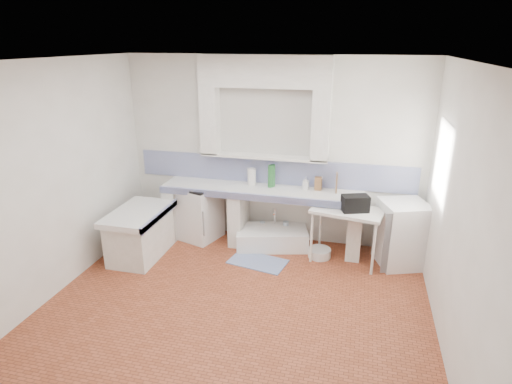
% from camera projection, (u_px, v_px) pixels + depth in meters
% --- Properties ---
extents(floor, '(4.50, 4.50, 0.00)m').
position_uv_depth(floor, '(236.00, 307.00, 5.05)').
color(floor, '#99472B').
rests_on(floor, ground).
extents(ceiling, '(4.50, 4.50, 0.00)m').
position_uv_depth(ceiling, '(231.00, 60.00, 4.10)').
color(ceiling, white).
rests_on(ceiling, ground).
extents(wall_back, '(4.50, 0.00, 4.50)m').
position_uv_depth(wall_back, '(272.00, 152.00, 6.40)').
color(wall_back, white).
rests_on(wall_back, ground).
extents(wall_front, '(4.50, 0.00, 4.50)m').
position_uv_depth(wall_front, '(144.00, 300.00, 2.75)').
color(wall_front, white).
rests_on(wall_front, ground).
extents(wall_left, '(0.00, 4.50, 4.50)m').
position_uv_depth(wall_left, '(54.00, 180.00, 5.09)').
color(wall_left, white).
rests_on(wall_left, ground).
extents(wall_right, '(0.00, 4.50, 4.50)m').
position_uv_depth(wall_right, '(459.00, 216.00, 4.06)').
color(wall_right, white).
rests_on(wall_right, ground).
extents(alcove_mass, '(1.90, 0.25, 0.45)m').
position_uv_depth(alcove_mass, '(264.00, 71.00, 5.91)').
color(alcove_mass, white).
rests_on(alcove_mass, ground).
extents(window_frame, '(0.35, 0.86, 1.06)m').
position_uv_depth(window_frame, '(458.00, 164.00, 5.05)').
color(window_frame, '#371F11').
rests_on(window_frame, ground).
extents(lace_valance, '(0.01, 0.84, 0.24)m').
position_uv_depth(lace_valance, '(450.00, 131.00, 4.95)').
color(lace_valance, white).
rests_on(lace_valance, ground).
extents(counter_slab, '(3.00, 0.60, 0.08)m').
position_uv_depth(counter_slab, '(261.00, 191.00, 6.33)').
color(counter_slab, white).
rests_on(counter_slab, ground).
extents(counter_lip, '(3.00, 0.04, 0.10)m').
position_uv_depth(counter_lip, '(256.00, 198.00, 6.08)').
color(counter_lip, navy).
rests_on(counter_lip, ground).
extents(counter_pier_left, '(0.20, 0.55, 0.82)m').
position_uv_depth(counter_pier_left, '(176.00, 211.00, 6.80)').
color(counter_pier_left, white).
rests_on(counter_pier_left, ground).
extents(counter_pier_mid, '(0.20, 0.55, 0.82)m').
position_uv_depth(counter_pier_mid, '(239.00, 217.00, 6.56)').
color(counter_pier_mid, white).
rests_on(counter_pier_mid, ground).
extents(counter_pier_right, '(0.20, 0.55, 0.82)m').
position_uv_depth(counter_pier_right, '(354.00, 228.00, 6.16)').
color(counter_pier_right, white).
rests_on(counter_pier_right, ground).
extents(peninsula_top, '(0.70, 1.10, 0.08)m').
position_uv_depth(peninsula_top, '(138.00, 214.00, 6.03)').
color(peninsula_top, white).
rests_on(peninsula_top, ground).
extents(peninsula_base, '(0.60, 1.00, 0.62)m').
position_uv_depth(peninsula_base, '(141.00, 236.00, 6.15)').
color(peninsula_base, white).
rests_on(peninsula_base, ground).
extents(peninsula_lip, '(0.04, 1.10, 0.10)m').
position_uv_depth(peninsula_lip, '(160.00, 216.00, 5.96)').
color(peninsula_lip, navy).
rests_on(peninsula_lip, ground).
extents(backsplash, '(4.27, 0.03, 0.40)m').
position_uv_depth(backsplash, '(272.00, 171.00, 6.49)').
color(backsplash, navy).
rests_on(backsplash, ground).
extents(stove, '(0.74, 0.73, 0.84)m').
position_uv_depth(stove, '(199.00, 212.00, 6.70)').
color(stove, white).
rests_on(stove, ground).
extents(sink, '(1.17, 0.83, 0.25)m').
position_uv_depth(sink, '(272.00, 238.00, 6.49)').
color(sink, white).
rests_on(sink, ground).
extents(side_table, '(1.04, 0.70, 0.04)m').
position_uv_depth(side_table, '(345.00, 236.00, 5.96)').
color(side_table, white).
rests_on(side_table, ground).
extents(fridge, '(0.76, 0.76, 0.91)m').
position_uv_depth(fridge, '(402.00, 234.00, 5.88)').
color(fridge, white).
rests_on(fridge, ground).
extents(bucket_red, '(0.32, 0.32, 0.26)m').
position_uv_depth(bucket_red, '(254.00, 238.00, 6.49)').
color(bucket_red, '#C72E02').
rests_on(bucket_red, ground).
extents(bucket_orange, '(0.31, 0.31, 0.24)m').
position_uv_depth(bucket_orange, '(273.00, 242.00, 6.39)').
color(bucket_orange, orange).
rests_on(bucket_orange, ground).
extents(bucket_blue, '(0.38, 0.38, 0.27)m').
position_uv_depth(bucket_blue, '(296.00, 238.00, 6.49)').
color(bucket_blue, '#0A3EBC').
rests_on(bucket_blue, ground).
extents(basin_white, '(0.37, 0.37, 0.13)m').
position_uv_depth(basin_white, '(320.00, 253.00, 6.18)').
color(basin_white, white).
rests_on(basin_white, ground).
extents(water_bottle_a, '(0.09, 0.09, 0.30)m').
position_uv_depth(water_bottle_a, '(262.00, 230.00, 6.71)').
color(water_bottle_a, silver).
rests_on(water_bottle_a, ground).
extents(water_bottle_b, '(0.11, 0.11, 0.34)m').
position_uv_depth(water_bottle_b, '(286.00, 232.00, 6.62)').
color(water_bottle_b, silver).
rests_on(water_bottle_b, ground).
extents(black_bag, '(0.40, 0.31, 0.22)m').
position_uv_depth(black_bag, '(355.00, 203.00, 5.73)').
color(black_bag, black).
rests_on(black_bag, side_table).
extents(green_bottle_a, '(0.10, 0.10, 0.34)m').
position_uv_depth(green_bottle_a, '(270.00, 176.00, 6.33)').
color(green_bottle_a, '#25652D').
rests_on(green_bottle_a, counter_slab).
extents(green_bottle_b, '(0.09, 0.09, 0.34)m').
position_uv_depth(green_bottle_b, '(273.00, 176.00, 6.36)').
color(green_bottle_b, '#25652D').
rests_on(green_bottle_b, counter_slab).
extents(knife_block, '(0.11, 0.09, 0.20)m').
position_uv_depth(knife_block, '(318.00, 184.00, 6.23)').
color(knife_block, olive).
rests_on(knife_block, counter_slab).
extents(cutting_board, '(0.03, 0.20, 0.27)m').
position_uv_depth(cutting_board, '(337.00, 183.00, 6.16)').
color(cutting_board, olive).
rests_on(cutting_board, counter_slab).
extents(paper_towel, '(0.13, 0.13, 0.25)m').
position_uv_depth(paper_towel, '(252.00, 177.00, 6.45)').
color(paper_towel, white).
rests_on(paper_towel, counter_slab).
extents(soap_bottle, '(0.08, 0.09, 0.19)m').
position_uv_depth(soap_bottle, '(306.00, 183.00, 6.28)').
color(soap_bottle, white).
rests_on(soap_bottle, counter_slab).
extents(rug, '(0.87, 0.60, 0.01)m').
position_uv_depth(rug, '(258.00, 262.00, 6.05)').
color(rug, '#294798').
rests_on(rug, ground).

